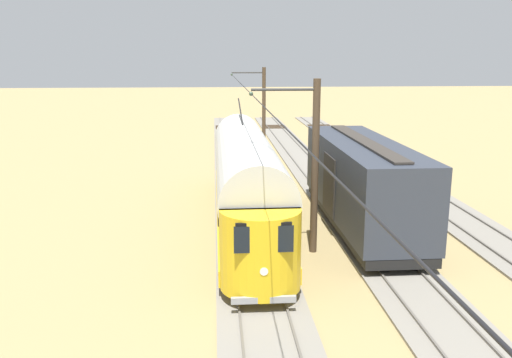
{
  "coord_description": "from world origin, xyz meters",
  "views": [
    {
      "loc": [
        6.43,
        26.93,
        7.55
      ],
      "look_at": [
        4.68,
        4.39,
        2.38
      ],
      "focal_mm": 37.7,
      "sensor_mm": 36.0,
      "label": 1
    }
  ],
  "objects_px": {
    "catenary_pole_foreground": "(263,110)",
    "track_end_bumper": "(358,147)",
    "catenary_pole_mid_near": "(313,164)",
    "switch_stand": "(390,152)",
    "vintage_streetcar": "(246,177)",
    "boxcar_adjacent": "(362,182)"
  },
  "relations": [
    {
      "from": "vintage_streetcar",
      "to": "catenary_pole_mid_near",
      "type": "bearing_deg",
      "value": 123.34
    },
    {
      "from": "catenary_pole_mid_near",
      "to": "catenary_pole_foreground",
      "type": "bearing_deg",
      "value": -90.0
    },
    {
      "from": "catenary_pole_foreground",
      "to": "track_end_bumper",
      "type": "distance_m",
      "value": 8.41
    },
    {
      "from": "vintage_streetcar",
      "to": "catenary_pole_mid_near",
      "type": "relative_size",
      "value": 2.66
    },
    {
      "from": "vintage_streetcar",
      "to": "switch_stand",
      "type": "bearing_deg",
      "value": -128.12
    },
    {
      "from": "vintage_streetcar",
      "to": "track_end_bumper",
      "type": "height_order",
      "value": "vintage_streetcar"
    },
    {
      "from": "catenary_pole_foreground",
      "to": "boxcar_adjacent",
      "type": "bearing_deg",
      "value": 98.15
    },
    {
      "from": "vintage_streetcar",
      "to": "switch_stand",
      "type": "distance_m",
      "value": 18.72
    },
    {
      "from": "vintage_streetcar",
      "to": "track_end_bumper",
      "type": "xyz_separation_m",
      "value": [
        -10.14,
        -18.58,
        -1.86
      ]
    },
    {
      "from": "vintage_streetcar",
      "to": "boxcar_adjacent",
      "type": "height_order",
      "value": "vintage_streetcar"
    },
    {
      "from": "boxcar_adjacent",
      "to": "catenary_pole_mid_near",
      "type": "bearing_deg",
      "value": 44.67
    },
    {
      "from": "boxcar_adjacent",
      "to": "switch_stand",
      "type": "distance_m",
      "value": 16.97
    },
    {
      "from": "catenary_pole_foreground",
      "to": "switch_stand",
      "type": "bearing_deg",
      "value": 161.03
    },
    {
      "from": "catenary_pole_mid_near",
      "to": "switch_stand",
      "type": "height_order",
      "value": "catenary_pole_mid_near"
    },
    {
      "from": "vintage_streetcar",
      "to": "track_end_bumper",
      "type": "bearing_deg",
      "value": -118.62
    },
    {
      "from": "boxcar_adjacent",
      "to": "switch_stand",
      "type": "bearing_deg",
      "value": -112.41
    },
    {
      "from": "catenary_pole_mid_near",
      "to": "switch_stand",
      "type": "relative_size",
      "value": 5.47
    },
    {
      "from": "catenary_pole_mid_near",
      "to": "track_end_bumper",
      "type": "relative_size",
      "value": 3.75
    },
    {
      "from": "boxcar_adjacent",
      "to": "catenary_pole_mid_near",
      "type": "relative_size",
      "value": 1.67
    },
    {
      "from": "boxcar_adjacent",
      "to": "catenary_pole_foreground",
      "type": "xyz_separation_m",
      "value": [
        2.69,
        -18.77,
        1.36
      ]
    },
    {
      "from": "catenary_pole_foreground",
      "to": "track_end_bumper",
      "type": "height_order",
      "value": "catenary_pole_foreground"
    },
    {
      "from": "switch_stand",
      "to": "boxcar_adjacent",
      "type": "bearing_deg",
      "value": 67.59
    }
  ]
}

